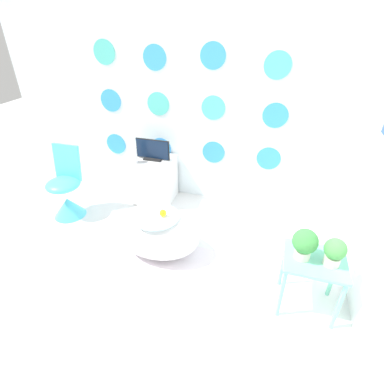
# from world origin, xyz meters

# --- Properties ---
(ground_plane) EXTENTS (12.00, 12.00, 0.00)m
(ground_plane) POSITION_xyz_m (0.00, 0.00, 0.00)
(ground_plane) COLOR white
(wall_back_dotted) EXTENTS (4.60, 0.05, 2.60)m
(wall_back_dotted) POSITION_xyz_m (-0.00, 2.09, 1.30)
(wall_back_dotted) COLOR white
(wall_back_dotted) RESTS_ON ground_plane
(rug) EXTENTS (1.38, 0.73, 0.01)m
(rug) POSITION_xyz_m (0.03, 0.72, 0.00)
(rug) COLOR silver
(rug) RESTS_ON ground_plane
(bathtub) EXTENTS (0.82, 0.53, 0.45)m
(bathtub) POSITION_xyz_m (0.07, 0.90, 0.23)
(bathtub) COLOR white
(bathtub) RESTS_ON ground_plane
(rubber_duck) EXTENTS (0.07, 0.07, 0.08)m
(rubber_duck) POSITION_xyz_m (0.14, 0.90, 0.49)
(rubber_duck) COLOR yellow
(rubber_duck) RESTS_ON bathtub
(chair) EXTENTS (0.38, 0.38, 0.83)m
(chair) POSITION_xyz_m (-1.18, 1.21, 0.27)
(chair) COLOR #4CC6DB
(chair) RESTS_ON ground_plane
(tv_cabinet) EXTENTS (0.46, 0.44, 0.56)m
(tv_cabinet) POSITION_xyz_m (-0.34, 1.82, 0.28)
(tv_cabinet) COLOR silver
(tv_cabinet) RESTS_ON ground_plane
(tv) EXTENTS (0.41, 0.12, 0.25)m
(tv) POSITION_xyz_m (-0.34, 1.82, 0.67)
(tv) COLOR black
(tv) RESTS_ON tv_cabinet
(vase) EXTENTS (0.08, 0.08, 0.20)m
(vase) POSITION_xyz_m (-0.52, 1.67, 0.65)
(vase) COLOR white
(vase) RESTS_ON tv_cabinet
(side_table) EXTENTS (0.45, 0.38, 0.50)m
(side_table) POSITION_xyz_m (1.44, 0.66, 0.40)
(side_table) COLOR #72D8B7
(side_table) RESTS_ON ground_plane
(potted_plant_left) EXTENTS (0.18, 0.18, 0.25)m
(potted_plant_left) POSITION_xyz_m (1.34, 0.65, 0.64)
(potted_plant_left) COLOR beige
(potted_plant_left) RESTS_ON side_table
(potted_plant_right) EXTENTS (0.16, 0.16, 0.22)m
(potted_plant_right) POSITION_xyz_m (1.54, 0.64, 0.62)
(potted_plant_right) COLOR beige
(potted_plant_right) RESTS_ON side_table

